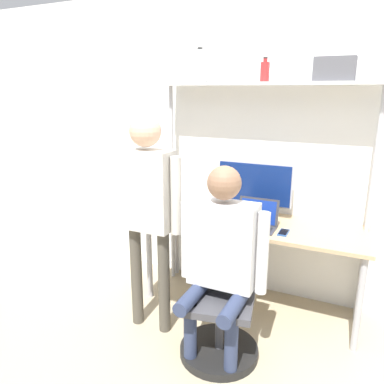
# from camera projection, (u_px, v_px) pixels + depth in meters

# --- Properties ---
(ground_plane) EXTENTS (12.00, 12.00, 0.00)m
(ground_plane) POSITION_uv_depth(u_px,v_px,m) (237.00, 325.00, 3.03)
(ground_plane) COLOR tan
(wall_back) EXTENTS (8.00, 0.06, 2.70)m
(wall_back) POSITION_uv_depth(u_px,v_px,m) (267.00, 148.00, 3.27)
(wall_back) COLOR white
(wall_back) RESTS_ON ground_plane
(desk) EXTENTS (1.85, 0.64, 0.78)m
(desk) POSITION_uv_depth(u_px,v_px,m) (253.00, 231.00, 3.14)
(desk) COLOR tan
(desk) RESTS_ON ground_plane
(shelf_unit) EXTENTS (1.76, 0.26, 1.90)m
(shelf_unit) POSITION_uv_depth(u_px,v_px,m) (264.00, 119.00, 3.05)
(shelf_unit) COLOR silver
(shelf_unit) RESTS_ON ground_plane
(monitor) EXTENTS (0.65, 0.17, 0.47)m
(monitor) POSITION_uv_depth(u_px,v_px,m) (254.00, 186.00, 3.21)
(monitor) COLOR #B7B7BC
(monitor) RESTS_ON desk
(laptop) EXTENTS (0.32, 0.22, 0.22)m
(laptop) POSITION_uv_depth(u_px,v_px,m) (257.00, 219.00, 2.99)
(laptop) COLOR #333338
(laptop) RESTS_ON desk
(cell_phone) EXTENTS (0.07, 0.15, 0.01)m
(cell_phone) POSITION_uv_depth(u_px,v_px,m) (284.00, 232.00, 2.87)
(cell_phone) COLOR #264C8C
(cell_phone) RESTS_ON desk
(office_chair) EXTENTS (0.56, 0.56, 0.91)m
(office_chair) POSITION_uv_depth(u_px,v_px,m) (221.00, 317.00, 2.66)
(office_chair) COLOR black
(office_chair) RESTS_ON ground_plane
(person_seated) EXTENTS (0.62, 0.47, 1.38)m
(person_seated) POSITION_uv_depth(u_px,v_px,m) (221.00, 250.00, 2.48)
(person_seated) COLOR #2D3856
(person_seated) RESTS_ON ground_plane
(person_standing) EXTENTS (0.55, 0.23, 1.67)m
(person_standing) POSITION_uv_depth(u_px,v_px,m) (147.00, 198.00, 2.74)
(person_standing) COLOR #4C473D
(person_standing) RESTS_ON ground_plane
(bottle_clear) EXTENTS (0.09, 0.09, 0.28)m
(bottle_clear) POSITION_uv_depth(u_px,v_px,m) (200.00, 68.00, 3.18)
(bottle_clear) COLOR silver
(bottle_clear) RESTS_ON shelf_unit
(bottle_red) EXTENTS (0.07, 0.07, 0.19)m
(bottle_red) POSITION_uv_depth(u_px,v_px,m) (265.00, 71.00, 2.96)
(bottle_red) COLOR maroon
(bottle_red) RESTS_ON shelf_unit
(storage_box) EXTENTS (0.29, 0.16, 0.17)m
(storage_box) POSITION_uv_depth(u_px,v_px,m) (335.00, 69.00, 2.74)
(storage_box) COLOR #4C4C51
(storage_box) RESTS_ON shelf_unit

